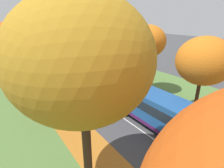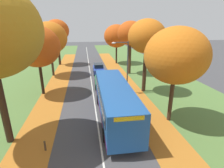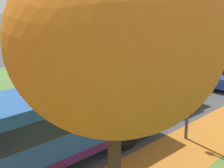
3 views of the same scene
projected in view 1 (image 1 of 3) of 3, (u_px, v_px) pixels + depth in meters
grass_verge_left at (4, 108)px, 18.75m from camera, size 12.00×90.00×0.01m
leaf_litter_left at (66, 119)px, 16.69m from camera, size 2.80×60.00×0.00m
grass_verge_right at (132, 76)px, 28.74m from camera, size 12.00×90.00×0.01m
leaf_litter_right at (137, 96)px, 21.68m from camera, size 2.80×60.00×0.00m
road_centre_line at (82, 89)px, 23.75m from camera, size 0.12×80.00×0.01m
tree_left_near at (81, 61)px, 7.37m from camera, size 6.22×6.22×10.22m
tree_left_mid at (42, 63)px, 15.02m from camera, size 4.93×4.93×7.69m
tree_left_far at (22, 47)px, 20.89m from camera, size 5.24×5.24×8.20m
tree_left_distant at (12, 35)px, 26.77m from camera, size 4.60×4.60×8.72m
tree_right_near at (204, 61)px, 15.47m from camera, size 4.84×4.84×7.67m
tree_right_mid at (148, 42)px, 20.41m from camera, size 4.20×4.20×8.38m
tree_right_far at (110, 36)px, 26.77m from camera, size 4.09×4.09×8.31m
tree_right_distant at (82, 38)px, 33.09m from camera, size 5.02×5.02×7.80m
streetlamp_right at (132, 68)px, 19.86m from camera, size 1.89×0.28×6.00m
bus at (155, 108)px, 15.24m from camera, size 2.76×10.43×2.98m
car_green_lead at (102, 89)px, 21.67m from camera, size 1.94×4.28×1.62m
car_blue_following at (80, 75)px, 26.70m from camera, size 1.83×4.22×1.62m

